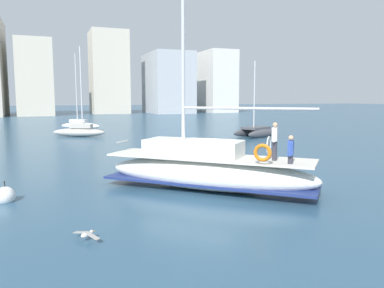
# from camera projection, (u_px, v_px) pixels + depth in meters

# --- Properties ---
(ground_plane) EXTENTS (400.00, 400.00, 0.00)m
(ground_plane) POSITION_uv_depth(u_px,v_px,m) (220.00, 183.00, 17.94)
(ground_plane) COLOR #2D516B
(main_sailboat) EXTENTS (8.61, 8.36, 11.82)m
(main_sailboat) POSITION_uv_depth(u_px,v_px,m) (207.00, 169.00, 16.67)
(main_sailboat) COLOR white
(main_sailboat) RESTS_ON ground
(moored_sloop_near) EXTENTS (5.60, 4.24, 7.78)m
(moored_sloop_near) POSITION_uv_depth(u_px,v_px,m) (256.00, 131.00, 39.47)
(moored_sloop_near) COLOR #4C4C51
(moored_sloop_near) RESTS_ON ground
(moored_catamaran) EXTENTS (5.20, 4.24, 9.58)m
(moored_catamaran) POSITION_uv_depth(u_px,v_px,m) (80.00, 125.00, 48.45)
(moored_catamaran) COLOR white
(moored_catamaran) RESTS_ON ground
(moored_cutter_left) EXTENTS (5.57, 3.57, 9.30)m
(moored_cutter_left) POSITION_uv_depth(u_px,v_px,m) (79.00, 131.00, 39.46)
(moored_cutter_left) COLOR #B7B2A8
(moored_cutter_left) RESTS_ON ground
(seagull) EXTENTS (0.69, 0.92, 0.17)m
(seagull) POSITION_uv_depth(u_px,v_px,m) (87.00, 234.00, 10.71)
(seagull) COLOR silver
(seagull) RESTS_ON ground
(mooring_buoy) EXTENTS (0.75, 0.75, 0.97)m
(mooring_buoy) POSITION_uv_depth(u_px,v_px,m) (5.00, 196.00, 14.74)
(mooring_buoy) COLOR silver
(mooring_buoy) RESTS_ON ground
(waterfront_buildings) EXTENTS (85.16, 19.03, 21.49)m
(waterfront_buildings) POSITION_uv_depth(u_px,v_px,m) (62.00, 76.00, 91.31)
(waterfront_buildings) COLOR beige
(waterfront_buildings) RESTS_ON ground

